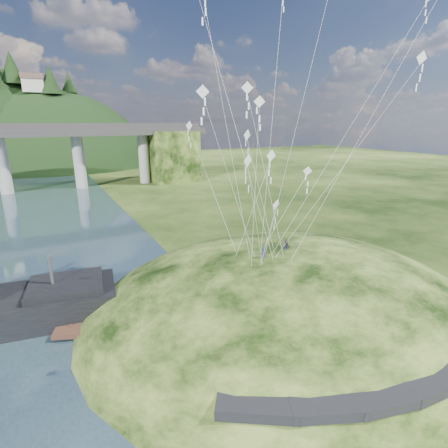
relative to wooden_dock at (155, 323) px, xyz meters
name	(u,v)px	position (x,y,z in m)	size (l,w,h in m)	color
ground	(214,345)	(3.11, -4.05, -0.46)	(320.00, 320.00, 0.00)	black
grass_hill	(285,321)	(11.11, -2.05, -1.96)	(36.00, 32.00, 13.00)	black
footpath	(407,369)	(10.58, -13.79, 1.62)	(22.29, 5.84, 0.83)	black
wooden_dock	(155,323)	(0.00, 0.00, 0.00)	(14.58, 7.35, 1.05)	#351D15
kite_flyers	(275,243)	(10.17, -1.40, 5.35)	(3.67, 1.42, 1.89)	#292936
kite_swarm	(289,85)	(9.63, -2.86, 17.47)	(19.46, 16.97, 19.99)	silver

